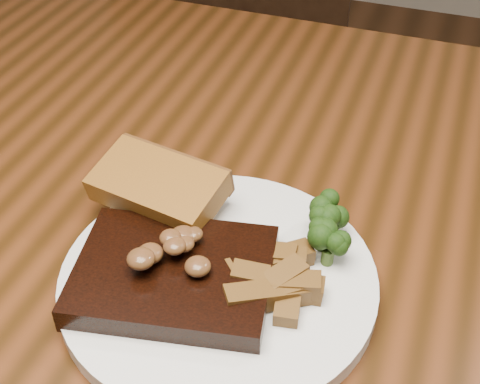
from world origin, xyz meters
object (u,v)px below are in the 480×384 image
Objects in this scene: chair_far at (241,81)px; potato_wedges at (285,274)px; dining_table at (217,288)px; plate at (219,282)px; garlic_bread at (160,203)px; steak at (174,276)px.

potato_wedges is at bearing 105.23° from chair_far.
plate reaches higher than dining_table.
chair_far is (-0.22, 0.69, -0.18)m from dining_table.
dining_table is at bearing 144.19° from potato_wedges.
dining_table is at bearing 113.58° from plate.
potato_wedges is at bearing 12.00° from plate.
potato_wedges is (0.14, -0.05, -0.00)m from garlic_bread.
garlic_bread is at bearing 161.21° from potato_wedges.
plate is (0.25, -0.76, 0.27)m from chair_far.
potato_wedges is (0.09, -0.06, 0.12)m from dining_table.
steak is at bearing -158.89° from potato_wedges.
steak reaches higher than dining_table.
potato_wedges is at bearing -9.05° from garlic_bread.
garlic_bread is (0.17, -0.71, 0.29)m from chair_far.
potato_wedges reaches higher than plate.
chair_far is at bearing 112.09° from potato_wedges.
dining_table is 0.16m from potato_wedges.
garlic_bread is (-0.05, 0.08, 0.00)m from steak.
potato_wedges reaches higher than dining_table.
dining_table is 0.15m from steak.
steak is at bearing -48.20° from garlic_bread.
chair_far is at bearing 108.14° from plate.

